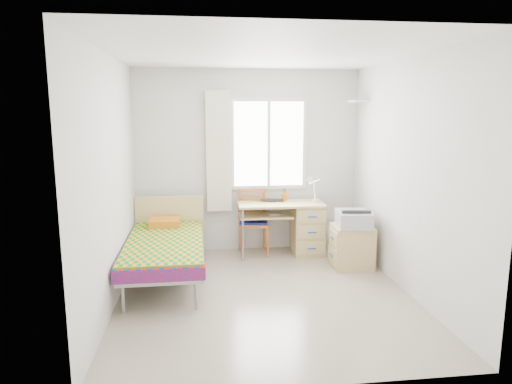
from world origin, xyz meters
TOP-DOWN VIEW (x-y plane):
  - floor at (0.00, 0.00)m, footprint 3.50×3.50m
  - ceiling at (0.00, 0.00)m, footprint 3.50×3.50m
  - wall_back at (0.00, 1.75)m, footprint 3.20×0.00m
  - wall_left at (-1.60, 0.00)m, footprint 0.00×3.50m
  - wall_right at (1.60, 0.00)m, footprint 0.00×3.50m
  - window at (0.30, 1.73)m, footprint 1.10×0.04m
  - curtain at (-0.42, 1.68)m, footprint 0.35×0.05m
  - floating_shelf at (1.49, 1.40)m, footprint 0.20×0.32m
  - bed at (-1.12, 0.68)m, footprint 0.94×1.98m
  - desk at (0.75, 1.43)m, footprint 1.21×0.58m
  - chair at (0.06, 1.52)m, footprint 0.46×0.46m
  - cabinet at (1.26, 0.78)m, footprint 0.53×0.47m
  - printer at (1.26, 0.76)m, footprint 0.46×0.52m
  - laptop at (0.32, 1.52)m, footprint 0.35×0.25m
  - pen_cup at (0.51, 1.59)m, footprint 0.09×0.09m
  - task_lamp at (0.86, 1.33)m, footprint 0.22×0.32m
  - book at (0.24, 1.46)m, footprint 0.19×0.24m

SIDE VIEW (x-z plane):
  - floor at x=0.00m, z-range 0.00..0.00m
  - cabinet at x=1.26m, z-range 0.00..0.55m
  - desk at x=0.75m, z-range 0.03..0.78m
  - bed at x=-1.12m, z-range -0.01..0.84m
  - chair at x=0.06m, z-range 0.06..0.98m
  - book at x=0.24m, z-range 0.58..0.60m
  - printer at x=1.26m, z-range 0.55..0.76m
  - laptop at x=0.32m, z-range 0.75..0.77m
  - pen_cup at x=0.51m, z-range 0.75..0.85m
  - task_lamp at x=0.86m, z-range 0.80..1.19m
  - wall_left at x=-1.60m, z-range -0.45..3.05m
  - wall_right at x=1.60m, z-range -0.45..3.05m
  - wall_back at x=0.00m, z-range -0.30..2.90m
  - curtain at x=-0.42m, z-range 0.60..2.30m
  - window at x=0.30m, z-range 0.90..2.20m
  - floating_shelf at x=1.49m, z-range 2.13..2.17m
  - ceiling at x=0.00m, z-range 2.60..2.60m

